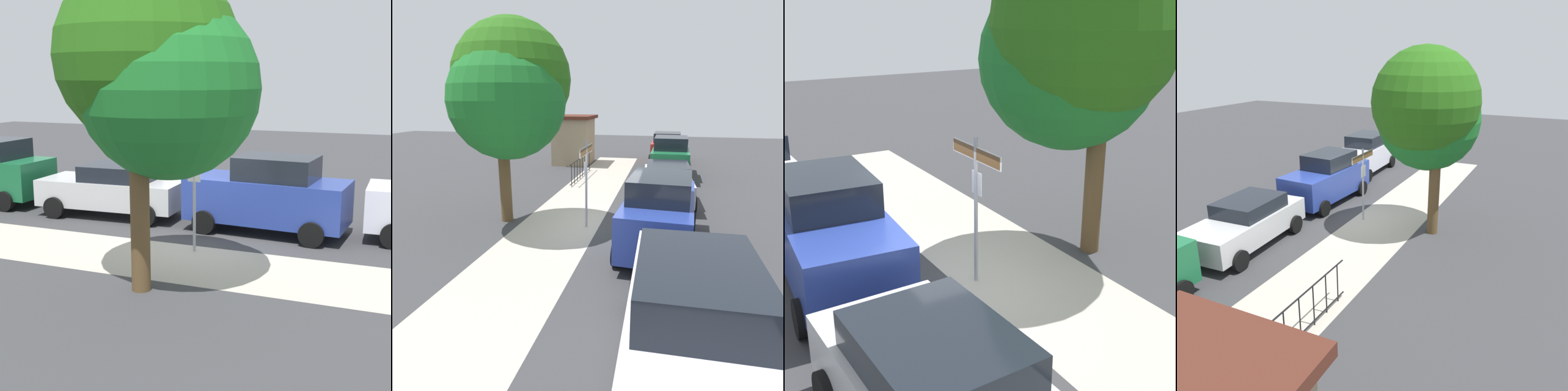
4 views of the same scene
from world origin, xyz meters
The scene contains 5 objects.
ground_plane centered at (0.00, 0.00, 0.00)m, with size 60.00×60.00×0.00m, color #38383A.
sidewalk_strip centered at (2.00, 1.30, 0.00)m, with size 24.00×2.60×0.00m, color #B2A99A.
street_sign centered at (-0.04, 0.40, 1.98)m, with size 1.64×0.07×2.76m.
shade_tree centered at (-0.20, 2.68, 4.28)m, with size 3.97×3.58×6.33m.
car_blue centered at (-1.25, -1.91, 1.03)m, with size 4.37×2.16×2.08m.
Camera 3 is at (8.15, -4.32, 4.98)m, focal length 51.60 mm.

